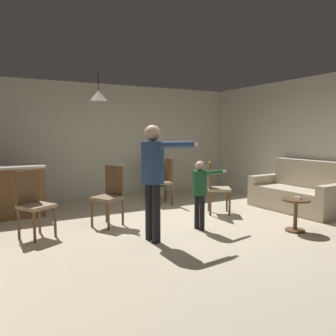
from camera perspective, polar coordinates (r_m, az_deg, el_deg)
ground at (r=5.77m, az=1.95°, el=-9.69°), size 7.68×7.68×0.00m
wall_back at (r=8.47m, az=-9.18°, el=4.51°), size 6.40×0.10×2.70m
wall_right at (r=7.70m, az=22.97°, el=3.97°), size 0.10×6.40×2.70m
couch_floral at (r=7.32m, az=20.83°, el=-4.05°), size 0.95×1.84×1.00m
kitchen_counter at (r=6.90m, az=-25.19°, el=-3.60°), size 1.26×0.66×0.95m
side_table_by_couch at (r=5.77m, az=20.58°, el=-6.74°), size 0.44×0.44×0.52m
person_adult at (r=4.82m, az=-2.46°, el=-0.31°), size 0.84×0.48×1.66m
person_child at (r=5.47m, az=5.42°, el=-3.20°), size 0.60×0.32×1.11m
dining_chair_by_counter at (r=5.45m, az=-21.65°, el=-5.17°), size 0.57×0.57×1.00m
dining_chair_near_wall at (r=5.80m, az=-9.67°, el=-4.16°), size 0.57×0.57×1.00m
dining_chair_centre_back at (r=6.60m, az=7.91°, el=-2.90°), size 0.58×0.58×1.00m
dining_chair_spare at (r=7.40m, az=-0.64°, el=-1.87°), size 0.46×0.46×1.00m
potted_plant_corner at (r=8.37m, az=-1.82°, el=-1.36°), size 0.58×0.58×0.88m
spare_remote_on_table at (r=5.72m, az=20.92°, el=-4.70°), size 0.05×0.13×0.04m
ceiling_light_pendant at (r=6.69m, az=-11.54°, el=11.80°), size 0.32×0.32×0.55m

